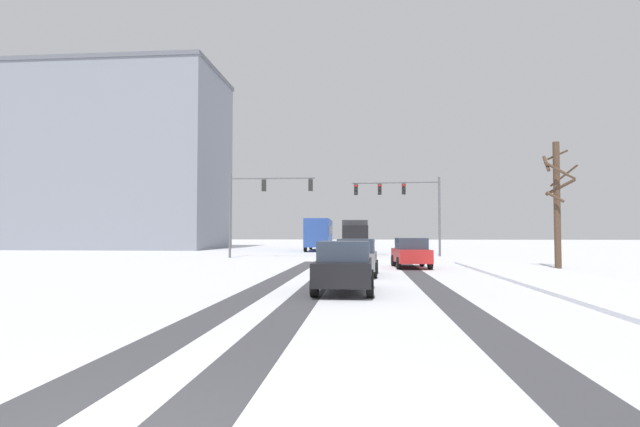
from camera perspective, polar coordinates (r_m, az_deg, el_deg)
The scene contains 13 objects.
wheel_track_left_lane at distance 18.05m, azimuth 12.72°, elevation -8.14°, with size 1.00×30.33×0.01m, color #424247.
wheel_track_right_lane at distance 18.23m, azimuth -5.92°, elevation -8.13°, with size 0.99×30.33×0.01m, color #424247.
wheel_track_center at distance 17.98m, azimuth -0.46°, elevation -8.22°, with size 0.91×30.33×0.01m, color #424247.
sidewalk_kerb_right at distance 18.16m, azimuth 29.90°, elevation -7.68°, with size 4.00×30.33×0.12m, color white.
traffic_signal_far_right at distance 41.95m, azimuth 9.50°, elevation 1.79°, with size 7.29×0.59×6.50m.
traffic_signal_far_left at distance 38.57m, azimuth -6.89°, elevation 1.89°, with size 6.64×0.42×6.50m.
car_red_lead at distance 27.60m, azimuth 10.35°, elevation -4.43°, with size 2.00×4.18×1.62m.
car_grey_second at distance 22.20m, azimuth 4.21°, elevation -4.99°, with size 1.97×4.17×1.62m.
car_black_third at distance 15.84m, azimuth 2.81°, elevation -6.07°, with size 1.89×4.13×1.62m.
bus_oncoming at distance 54.62m, azimuth -0.09°, elevation -2.16°, with size 2.91×11.07×3.38m.
box_truck_delivery at distance 44.39m, azimuth 3.98°, elevation -2.59°, with size 2.49×7.47×3.02m.
bare_tree_sidewalk_mid at distance 29.57m, azimuth 25.44°, elevation 1.47°, with size 1.89×1.98×6.78m.
office_building_far_left_block at distance 66.69m, azimuth -21.29°, elevation 5.67°, with size 23.42×14.53×21.83m.
Camera 1 is at (2.08, -4.02, 1.86)m, focal length 28.02 mm.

